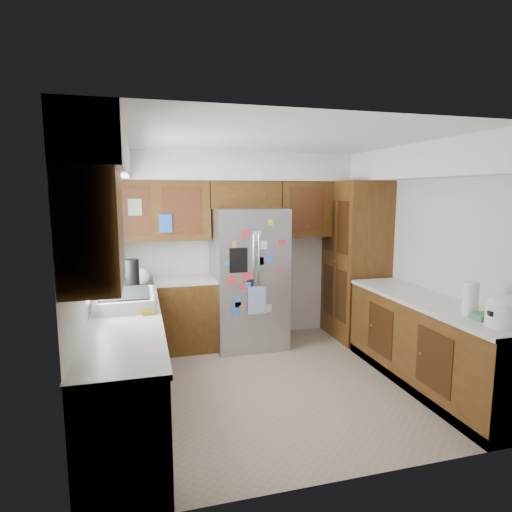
{
  "coord_description": "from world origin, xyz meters",
  "views": [
    {
      "loc": [
        -1.34,
        -4.07,
        2.0
      ],
      "look_at": [
        -0.13,
        0.35,
        1.32
      ],
      "focal_mm": 30.0,
      "sensor_mm": 36.0,
      "label": 1
    }
  ],
  "objects_px": {
    "pantry": "(355,260)",
    "paper_towel": "(471,299)",
    "rice_cooker": "(505,310)",
    "fridge": "(249,278)"
  },
  "relations": [
    {
      "from": "rice_cooker",
      "to": "paper_towel",
      "type": "relative_size",
      "value": 1.01
    },
    {
      "from": "fridge",
      "to": "rice_cooker",
      "type": "xyz_separation_m",
      "value": [
        1.5,
        -2.56,
        0.15
      ]
    },
    {
      "from": "fridge",
      "to": "rice_cooker",
      "type": "bearing_deg",
      "value": -59.68
    },
    {
      "from": "pantry",
      "to": "fridge",
      "type": "relative_size",
      "value": 1.19
    },
    {
      "from": "pantry",
      "to": "paper_towel",
      "type": "relative_size",
      "value": 7.18
    },
    {
      "from": "rice_cooker",
      "to": "paper_towel",
      "type": "bearing_deg",
      "value": 95.87
    },
    {
      "from": "paper_towel",
      "to": "fridge",
      "type": "bearing_deg",
      "value": 123.37
    },
    {
      "from": "paper_towel",
      "to": "pantry",
      "type": "bearing_deg",
      "value": 89.06
    },
    {
      "from": "fridge",
      "to": "paper_towel",
      "type": "distance_m",
      "value": 2.67
    },
    {
      "from": "pantry",
      "to": "paper_towel",
      "type": "xyz_separation_m",
      "value": [
        -0.04,
        -2.17,
        -0.01
      ]
    }
  ]
}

